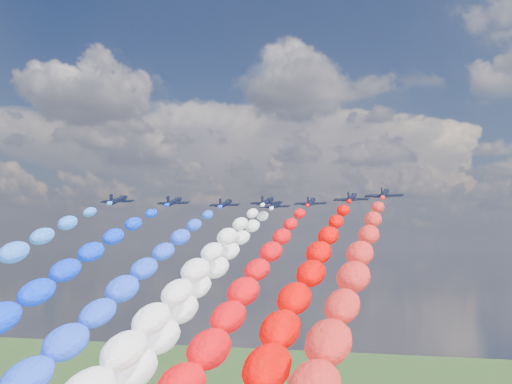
% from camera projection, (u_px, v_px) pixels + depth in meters
% --- Properties ---
extents(jet_0, '(8.81, 11.83, 5.10)m').
position_uv_depth(jet_0, '(118.00, 200.00, 171.05)').
color(jet_0, black).
extents(jet_1, '(8.61, 11.69, 5.10)m').
position_uv_depth(jet_1, '(174.00, 202.00, 177.78)').
color(jet_1, black).
extents(trail_1, '(7.20, 129.34, 52.98)m').
position_uv_depth(trail_1, '(18.00, 321.00, 112.95)').
color(trail_1, '#0832F6').
extents(jet_2, '(8.64, 11.71, 5.10)m').
position_uv_depth(jet_2, '(225.00, 204.00, 186.58)').
color(jet_2, black).
extents(trail_2, '(7.20, 129.34, 52.98)m').
position_uv_depth(trail_2, '(108.00, 315.00, 121.75)').
color(trail_2, blue).
extents(jet_3, '(9.02, 11.98, 5.10)m').
position_uv_depth(jet_3, '(267.00, 202.00, 177.51)').
color(jet_3, black).
extents(trail_3, '(7.20, 129.34, 52.98)m').
position_uv_depth(trail_3, '(165.00, 321.00, 112.68)').
color(trail_3, white).
extents(jet_4, '(8.75, 11.79, 5.10)m').
position_uv_depth(jet_4, '(276.00, 205.00, 193.84)').
color(jet_4, black).
extents(trail_4, '(7.20, 129.34, 52.98)m').
position_uv_depth(trail_4, '(190.00, 311.00, 129.01)').
color(trail_4, white).
extents(jet_5, '(8.56, 11.66, 5.10)m').
position_uv_depth(jet_5, '(311.00, 202.00, 179.78)').
color(jet_5, black).
extents(trail_5, '(7.20, 129.34, 52.98)m').
position_uv_depth(trail_5, '(235.00, 320.00, 114.95)').
color(trail_5, '#F5070E').
extents(jet_6, '(8.96, 11.94, 5.10)m').
position_uv_depth(jet_6, '(352.00, 198.00, 163.55)').
color(jet_6, black).
extents(trail_6, '(7.20, 129.34, 52.98)m').
position_uv_depth(trail_6, '(290.00, 332.00, 98.72)').
color(trail_6, '#FA0301').
extents(jet_7, '(8.87, 11.87, 5.10)m').
position_uv_depth(jet_7, '(384.00, 194.00, 151.12)').
color(jet_7, black).
extents(trail_7, '(7.20, 129.34, 52.98)m').
position_uv_depth(trail_7, '(338.00, 344.00, 86.29)').
color(trail_7, red).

